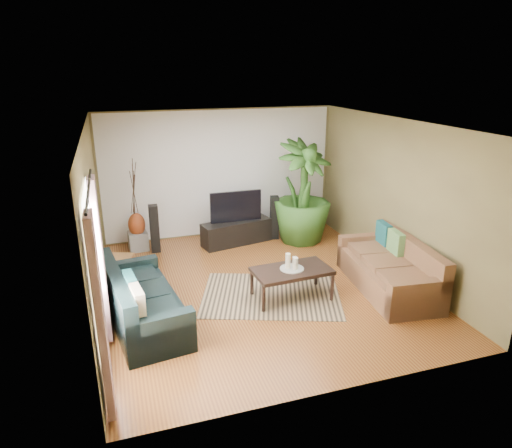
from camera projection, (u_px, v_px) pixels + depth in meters
name	position (u px, v px, depth m)	size (l,w,h in m)	color
floor	(260.00, 286.00, 7.69)	(5.50, 5.50, 0.00)	brown
ceiling	(260.00, 124.00, 6.80)	(5.50, 5.50, 0.00)	white
wall_back	(220.00, 173.00, 9.72)	(5.00, 5.00, 0.00)	brown
wall_front	(342.00, 285.00, 4.77)	(5.00, 5.00, 0.00)	brown
wall_left	(94.00, 226.00, 6.52)	(5.50, 5.50, 0.00)	brown
wall_right	(395.00, 197.00, 7.97)	(5.50, 5.50, 0.00)	brown
backwall_panel	(220.00, 174.00, 9.71)	(4.90, 4.90, 0.00)	white
window_pane	(94.00, 267.00, 5.07)	(1.80, 1.80, 0.00)	white
curtain_near	(101.00, 320.00, 4.50)	(0.08, 0.35, 2.20)	gray
curtain_far	(101.00, 261.00, 5.84)	(0.08, 0.35, 2.20)	gray
curtain_rod	(89.00, 188.00, 4.79)	(0.03, 0.03, 1.90)	black
sofa_left	(143.00, 296.00, 6.48)	(2.06, 0.88, 0.85)	black
sofa_right	(388.00, 265.00, 7.49)	(2.11, 0.95, 0.85)	brown
area_rug	(271.00, 295.00, 7.39)	(2.20, 1.56, 0.01)	tan
coffee_table	(292.00, 283.00, 7.24)	(1.22, 0.66, 0.50)	black
candle_tray	(292.00, 269.00, 7.16)	(0.38, 0.38, 0.02)	#979893
candle_tall	(288.00, 261.00, 7.13)	(0.08, 0.08, 0.24)	#F3EBCD
candle_mid	(295.00, 263.00, 7.10)	(0.08, 0.08, 0.19)	silver
candle_short	(295.00, 262.00, 7.21)	(0.08, 0.08, 0.15)	beige
tv_stand	(236.00, 232.00, 9.49)	(1.46, 0.44, 0.49)	black
television	(236.00, 206.00, 9.32)	(1.07, 0.06, 0.63)	black
speaker_left	(154.00, 229.00, 9.00)	(0.17, 0.19, 0.96)	black
speaker_right	(274.00, 218.00, 9.70)	(0.17, 0.19, 0.94)	black
potted_plant	(302.00, 192.00, 9.38)	(1.19, 1.19, 2.13)	#29541C
plant_pot	(301.00, 233.00, 9.68)	(0.39, 0.39, 0.31)	black
pedestal	(138.00, 241.00, 9.18)	(0.37, 0.37, 0.37)	gray
vase	(137.00, 224.00, 9.07)	(0.34, 0.34, 0.47)	#953D1B
side_table	(118.00, 272.00, 7.65)	(0.47, 0.47, 0.50)	brown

